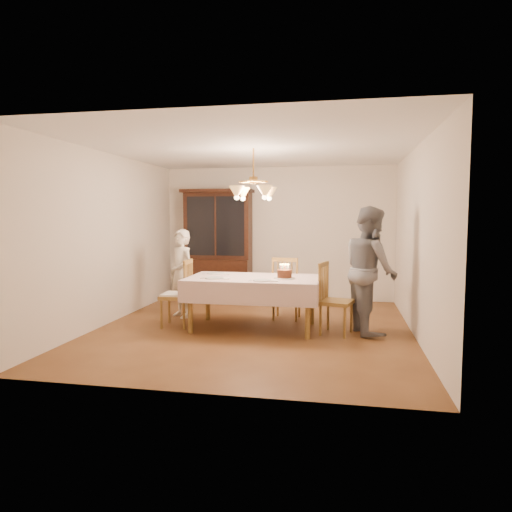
% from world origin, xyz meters
% --- Properties ---
extents(ground, '(5.00, 5.00, 0.00)m').
position_xyz_m(ground, '(0.00, 0.00, 0.00)').
color(ground, brown).
rests_on(ground, ground).
extents(room_shell, '(5.00, 5.00, 5.00)m').
position_xyz_m(room_shell, '(0.00, 0.00, 1.58)').
color(room_shell, white).
rests_on(room_shell, ground).
extents(dining_table, '(1.90, 1.10, 0.76)m').
position_xyz_m(dining_table, '(0.00, 0.00, 0.68)').
color(dining_table, brown).
rests_on(dining_table, ground).
extents(china_hutch, '(1.38, 0.54, 2.16)m').
position_xyz_m(china_hutch, '(-1.16, 2.25, 1.04)').
color(china_hutch, black).
rests_on(china_hutch, ground).
extents(chair_far_side, '(0.46, 0.44, 1.00)m').
position_xyz_m(chair_far_side, '(0.40, 0.71, 0.44)').
color(chair_far_side, brown).
rests_on(chair_far_side, ground).
extents(chair_left_end, '(0.44, 0.46, 1.00)m').
position_xyz_m(chair_left_end, '(-1.15, -0.07, 0.45)').
color(chair_left_end, brown).
rests_on(chair_left_end, ground).
extents(chair_right_end, '(0.52, 0.53, 1.00)m').
position_xyz_m(chair_right_end, '(1.18, -0.08, 0.44)').
color(chair_right_end, brown).
rests_on(chair_right_end, ground).
extents(elderly_woman, '(0.62, 0.59, 1.43)m').
position_xyz_m(elderly_woman, '(-1.30, 0.54, 0.71)').
color(elderly_woman, '#F2E5CC').
rests_on(elderly_woman, ground).
extents(adult_in_grey, '(0.89, 1.02, 1.78)m').
position_xyz_m(adult_in_grey, '(1.65, 0.10, 0.89)').
color(adult_in_grey, slate).
rests_on(adult_in_grey, ground).
extents(birthday_cake, '(0.30, 0.30, 0.21)m').
position_xyz_m(birthday_cake, '(0.46, -0.06, 0.82)').
color(birthday_cake, white).
rests_on(birthday_cake, dining_table).
extents(place_setting_near_left, '(0.41, 0.26, 0.02)m').
position_xyz_m(place_setting_near_left, '(-0.50, -0.25, 0.77)').
color(place_setting_near_left, white).
rests_on(place_setting_near_left, dining_table).
extents(place_setting_near_right, '(0.40, 0.25, 0.02)m').
position_xyz_m(place_setting_near_right, '(0.21, -0.35, 0.77)').
color(place_setting_near_right, white).
rests_on(place_setting_near_right, dining_table).
extents(place_setting_far_left, '(0.41, 0.27, 0.02)m').
position_xyz_m(place_setting_far_left, '(-0.63, 0.28, 0.77)').
color(place_setting_far_left, white).
rests_on(place_setting_far_left, dining_table).
extents(chandelier, '(0.62, 0.62, 0.73)m').
position_xyz_m(chandelier, '(-0.00, -0.00, 1.98)').
color(chandelier, '#BF8C3F').
rests_on(chandelier, ground).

